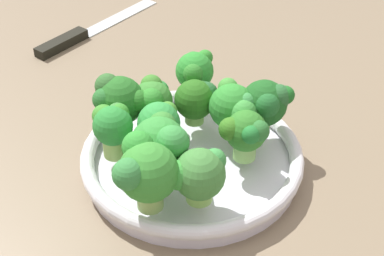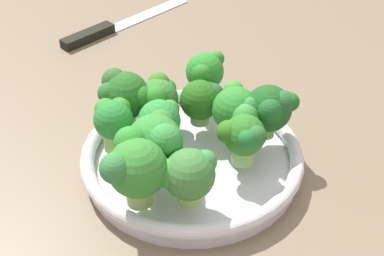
{
  "view_description": "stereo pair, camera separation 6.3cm",
  "coord_description": "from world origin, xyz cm",
  "px_view_note": "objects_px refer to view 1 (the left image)",
  "views": [
    {
      "loc": [
        52.63,
        9.73,
        44.1
      ],
      "look_at": [
        3.2,
        2.98,
        5.99
      ],
      "focal_mm": 52.0,
      "sensor_mm": 36.0,
      "label": 1
    },
    {
      "loc": [
        51.39,
        15.88,
        44.1
      ],
      "look_at": [
        3.2,
        2.98,
        5.99
      ],
      "focal_mm": 52.0,
      "sensor_mm": 36.0,
      "label": 2
    }
  ],
  "objects_px": {
    "broccoli_floret_8": "(234,107)",
    "broccoli_floret_0": "(113,125)",
    "broccoli_floret_1": "(195,71)",
    "broccoli_floret_11": "(164,144)",
    "broccoli_floret_6": "(160,124)",
    "broccoli_floret_7": "(267,103)",
    "broccoli_floret_5": "(153,100)",
    "broccoli_floret_9": "(197,99)",
    "broccoli_floret_2": "(198,175)",
    "knife": "(84,33)",
    "broccoli_floret_10": "(144,170)",
    "bowl": "(192,158)",
    "broccoli_floret_4": "(245,133)",
    "broccoli_floret_3": "(119,100)"
  },
  "relations": [
    {
      "from": "broccoli_floret_8",
      "to": "broccoli_floret_0",
      "type": "bearing_deg",
      "value": -67.08
    },
    {
      "from": "broccoli_floret_1",
      "to": "broccoli_floret_11",
      "type": "distance_m",
      "value": 0.15
    },
    {
      "from": "broccoli_floret_6",
      "to": "broccoli_floret_11",
      "type": "xyz_separation_m",
      "value": [
        0.04,
        0.01,
        0.0
      ]
    },
    {
      "from": "broccoli_floret_7",
      "to": "broccoli_floret_5",
      "type": "bearing_deg",
      "value": -89.29
    },
    {
      "from": "broccoli_floret_9",
      "to": "broccoli_floret_6",
      "type": "bearing_deg",
      "value": -28.24
    },
    {
      "from": "broccoli_floret_0",
      "to": "broccoli_floret_2",
      "type": "relative_size",
      "value": 1.02
    },
    {
      "from": "broccoli_floret_9",
      "to": "knife",
      "type": "bearing_deg",
      "value": -138.28
    },
    {
      "from": "broccoli_floret_5",
      "to": "broccoli_floret_10",
      "type": "xyz_separation_m",
      "value": [
        0.14,
        0.02,
        0.01
      ]
    },
    {
      "from": "broccoli_floret_7",
      "to": "bowl",
      "type": "bearing_deg",
      "value": -60.92
    },
    {
      "from": "broccoli_floret_4",
      "to": "broccoli_floret_2",
      "type": "bearing_deg",
      "value": -31.22
    },
    {
      "from": "broccoli_floret_5",
      "to": "broccoli_floret_9",
      "type": "relative_size",
      "value": 1.1
    },
    {
      "from": "broccoli_floret_8",
      "to": "broccoli_floret_11",
      "type": "xyz_separation_m",
      "value": [
        0.08,
        -0.07,
        0.0
      ]
    },
    {
      "from": "broccoli_floret_10",
      "to": "broccoli_floret_11",
      "type": "relative_size",
      "value": 1.08
    },
    {
      "from": "bowl",
      "to": "broccoli_floret_10",
      "type": "xyz_separation_m",
      "value": [
        0.1,
        -0.03,
        0.06
      ]
    },
    {
      "from": "broccoli_floret_2",
      "to": "knife",
      "type": "xyz_separation_m",
      "value": [
        -0.39,
        -0.24,
        -0.06
      ]
    },
    {
      "from": "bowl",
      "to": "broccoli_floret_3",
      "type": "bearing_deg",
      "value": -106.12
    },
    {
      "from": "bowl",
      "to": "broccoli_floret_3",
      "type": "relative_size",
      "value": 3.64
    },
    {
      "from": "broccoli_floret_1",
      "to": "broccoli_floret_11",
      "type": "xyz_separation_m",
      "value": [
        0.15,
        -0.01,
        -0.0
      ]
    },
    {
      "from": "bowl",
      "to": "broccoli_floret_6",
      "type": "distance_m",
      "value": 0.06
    },
    {
      "from": "broccoli_floret_6",
      "to": "broccoli_floret_8",
      "type": "distance_m",
      "value": 0.09
    },
    {
      "from": "broccoli_floret_3",
      "to": "broccoli_floret_11",
      "type": "relative_size",
      "value": 1.0
    },
    {
      "from": "broccoli_floret_7",
      "to": "broccoli_floret_9",
      "type": "height_order",
      "value": "broccoli_floret_7"
    },
    {
      "from": "broccoli_floret_3",
      "to": "broccoli_floret_4",
      "type": "distance_m",
      "value": 0.15
    },
    {
      "from": "broccoli_floret_0",
      "to": "broccoli_floret_7",
      "type": "height_order",
      "value": "broccoli_floret_7"
    },
    {
      "from": "broccoli_floret_2",
      "to": "broccoli_floret_8",
      "type": "bearing_deg",
      "value": 166.84
    },
    {
      "from": "broccoli_floret_1",
      "to": "bowl",
      "type": "bearing_deg",
      "value": 5.76
    },
    {
      "from": "broccoli_floret_6",
      "to": "broccoli_floret_3",
      "type": "bearing_deg",
      "value": -120.51
    },
    {
      "from": "broccoli_floret_3",
      "to": "broccoli_floret_11",
      "type": "distance_m",
      "value": 0.1
    },
    {
      "from": "broccoli_floret_11",
      "to": "bowl",
      "type": "bearing_deg",
      "value": 151.39
    },
    {
      "from": "broccoli_floret_3",
      "to": "broccoli_floret_7",
      "type": "relative_size",
      "value": 1.07
    },
    {
      "from": "broccoli_floret_6",
      "to": "broccoli_floret_8",
      "type": "height_order",
      "value": "broccoli_floret_8"
    },
    {
      "from": "broccoli_floret_0",
      "to": "broccoli_floret_9",
      "type": "distance_m",
      "value": 0.11
    },
    {
      "from": "broccoli_floret_3",
      "to": "broccoli_floret_1",
      "type": "bearing_deg",
      "value": 133.73
    },
    {
      "from": "broccoli_floret_9",
      "to": "bowl",
      "type": "bearing_deg",
      "value": 1.74
    },
    {
      "from": "broccoli_floret_5",
      "to": "broccoli_floret_9",
      "type": "distance_m",
      "value": 0.05
    },
    {
      "from": "broccoli_floret_1",
      "to": "broccoli_floret_5",
      "type": "xyz_separation_m",
      "value": [
        0.06,
        -0.04,
        -0.01
      ]
    },
    {
      "from": "broccoli_floret_8",
      "to": "broccoli_floret_7",
      "type": "bearing_deg",
      "value": 103.62
    },
    {
      "from": "broccoli_floret_1",
      "to": "broccoli_floret_9",
      "type": "distance_m",
      "value": 0.05
    },
    {
      "from": "bowl",
      "to": "broccoli_floret_6",
      "type": "bearing_deg",
      "value": -79.56
    },
    {
      "from": "bowl",
      "to": "broccoli_floret_4",
      "type": "distance_m",
      "value": 0.08
    },
    {
      "from": "broccoli_floret_5",
      "to": "broccoli_floret_10",
      "type": "relative_size",
      "value": 0.81
    },
    {
      "from": "broccoli_floret_6",
      "to": "broccoli_floret_8",
      "type": "bearing_deg",
      "value": 118.38
    },
    {
      "from": "bowl",
      "to": "broccoli_floret_1",
      "type": "relative_size",
      "value": 3.92
    },
    {
      "from": "knife",
      "to": "broccoli_floret_8",
      "type": "bearing_deg",
      "value": 45.01
    },
    {
      "from": "broccoli_floret_10",
      "to": "knife",
      "type": "height_order",
      "value": "broccoli_floret_10"
    },
    {
      "from": "broccoli_floret_7",
      "to": "broccoli_floret_1",
      "type": "bearing_deg",
      "value": -121.63
    },
    {
      "from": "broccoli_floret_4",
      "to": "knife",
      "type": "distance_m",
      "value": 0.43
    },
    {
      "from": "bowl",
      "to": "broccoli_floret_4",
      "type": "height_order",
      "value": "broccoli_floret_4"
    },
    {
      "from": "broccoli_floret_3",
      "to": "broccoli_floret_9",
      "type": "bearing_deg",
      "value": 108.45
    },
    {
      "from": "bowl",
      "to": "broccoli_floret_0",
      "type": "xyz_separation_m",
      "value": [
        0.02,
        -0.09,
        0.05
      ]
    }
  ]
}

